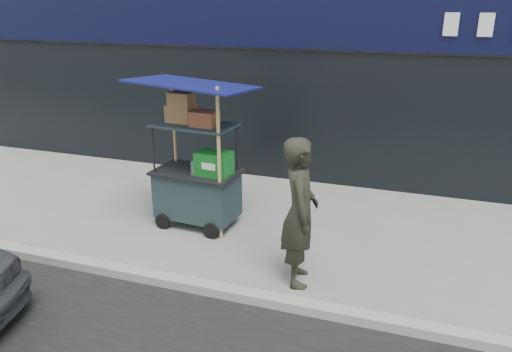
% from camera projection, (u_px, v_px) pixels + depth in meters
% --- Properties ---
extents(ground, '(80.00, 80.00, 0.00)m').
position_uv_depth(ground, '(234.00, 288.00, 6.01)').
color(ground, slate).
rests_on(ground, ground).
extents(curb, '(80.00, 0.18, 0.12)m').
position_uv_depth(curb, '(228.00, 292.00, 5.81)').
color(curb, gray).
rests_on(curb, ground).
extents(vendor_cart, '(1.74, 1.30, 2.25)m').
position_uv_depth(vendor_cart, '(197.00, 176.00, 7.42)').
color(vendor_cart, black).
rests_on(vendor_cart, ground).
extents(vendor_man, '(0.60, 0.76, 1.83)m').
position_uv_depth(vendor_man, '(300.00, 212.00, 5.87)').
color(vendor_man, black).
rests_on(vendor_man, ground).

